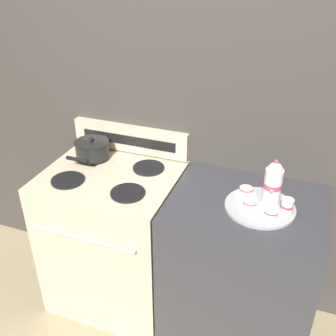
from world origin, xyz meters
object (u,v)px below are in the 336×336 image
object	(u,v)px
teacup_right	(271,214)
creamer_jug	(287,206)
serving_tray	(260,207)
teapot	(273,183)
saucepan	(92,149)
teacup_left	(250,205)
stove	(115,239)
teacup_front	(246,192)

from	to	relation	value
teacup_right	creamer_jug	xyz separation A→B (m)	(0.06, 0.07, 0.02)
serving_tray	teacup_right	world-z (taller)	teacup_right
creamer_jug	teapot	bearing A→B (deg)	148.40
saucepan	creamer_jug	bearing A→B (deg)	-8.60
teacup_left	stove	bearing A→B (deg)	175.20
teacup_front	stove	bearing A→B (deg)	-176.85
teapot	creamer_jug	size ratio (longest dim) A/B	3.30
teapot	teacup_left	world-z (taller)	teapot
serving_tray	teacup_front	distance (m)	0.11
saucepan	teacup_left	xyz separation A→B (m)	(0.98, -0.20, -0.03)
saucepan	creamer_jug	distance (m)	1.16
teacup_left	teapot	bearing A→B (deg)	43.44
teapot	teacup_left	bearing A→B (deg)	-136.56
teapot	serving_tray	bearing A→B (deg)	-135.10
saucepan	teacup_right	size ratio (longest dim) A/B	2.69
serving_tray	creamer_jug	bearing A→B (deg)	-4.34
teacup_front	creamer_jug	world-z (taller)	creamer_jug
serving_tray	teacup_left	xyz separation A→B (m)	(-0.04, -0.04, 0.03)
creamer_jug	teacup_front	bearing A→B (deg)	159.41
creamer_jug	serving_tray	bearing A→B (deg)	175.66
stove	serving_tray	world-z (taller)	serving_tray
serving_tray	teacup_front	size ratio (longest dim) A/B	3.30
serving_tray	teacup_right	distance (m)	0.11
teacup_front	creamer_jug	xyz separation A→B (m)	(0.21, -0.08, 0.02)
saucepan	teapot	size ratio (longest dim) A/B	1.15
saucepan	serving_tray	world-z (taller)	saucepan
stove	teacup_left	bearing A→B (deg)	-4.80
stove	teapot	bearing A→B (deg)	0.92
stove	saucepan	distance (m)	0.57
stove	teacup_right	distance (m)	1.04
serving_tray	creamer_jug	size ratio (longest dim) A/B	4.66
saucepan	teacup_left	world-z (taller)	saucepan
teacup_front	teacup_left	bearing A→B (deg)	-69.70
creamer_jug	saucepan	bearing A→B (deg)	171.40
stove	teacup_left	size ratio (longest dim) A/B	9.01
teapot	teacup_front	distance (m)	0.16
teacup_left	creamer_jug	size ratio (longest dim) A/B	1.41
stove	saucepan	bearing A→B (deg)	142.89
teapot	creamer_jug	distance (m)	0.12
teacup_left	teacup_right	world-z (taller)	same
stove	serving_tray	distance (m)	0.97
teapot	teacup_front	size ratio (longest dim) A/B	2.33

